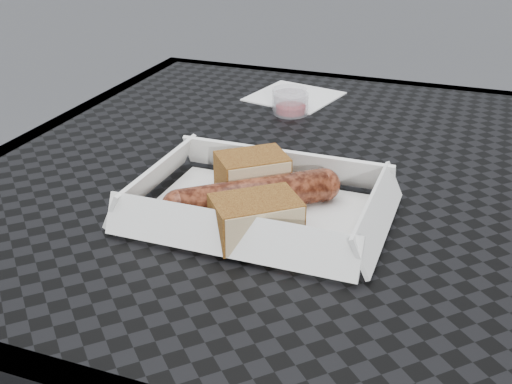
# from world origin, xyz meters

# --- Properties ---
(patio_table) EXTENTS (0.80, 0.80, 0.74)m
(patio_table) POSITION_xyz_m (0.00, 0.00, 0.67)
(patio_table) COLOR black
(patio_table) RESTS_ON ground
(food_tray) EXTENTS (0.22, 0.15, 0.00)m
(food_tray) POSITION_xyz_m (-0.03, -0.12, 0.75)
(food_tray) COLOR white
(food_tray) RESTS_ON patio_table
(bratwurst) EXTENTS (0.15, 0.13, 0.03)m
(bratwurst) POSITION_xyz_m (-0.04, -0.13, 0.77)
(bratwurst) COLOR brown
(bratwurst) RESTS_ON food_tray
(bread_near) EXTENTS (0.09, 0.08, 0.04)m
(bread_near) POSITION_xyz_m (-0.05, -0.09, 0.77)
(bread_near) COLOR brown
(bread_near) RESTS_ON food_tray
(bread_far) EXTENTS (0.09, 0.09, 0.04)m
(bread_far) POSITION_xyz_m (-0.02, -0.17, 0.77)
(bread_far) COLOR brown
(bread_far) RESTS_ON food_tray
(veg_garnish) EXTENTS (0.03, 0.03, 0.00)m
(veg_garnish) POSITION_xyz_m (0.02, -0.17, 0.75)
(veg_garnish) COLOR #F93E0A
(veg_garnish) RESTS_ON food_tray
(napkin) EXTENTS (0.14, 0.14, 0.00)m
(napkin) POSITION_xyz_m (-0.11, 0.25, 0.75)
(napkin) COLOR white
(napkin) RESTS_ON patio_table
(condiment_cup_sauce) EXTENTS (0.05, 0.05, 0.03)m
(condiment_cup_sauce) POSITION_xyz_m (-0.09, 0.18, 0.76)
(condiment_cup_sauce) COLOR maroon
(condiment_cup_sauce) RESTS_ON patio_table
(condiment_cup_empty) EXTENTS (0.05, 0.05, 0.03)m
(condiment_cup_empty) POSITION_xyz_m (-0.10, 0.20, 0.76)
(condiment_cup_empty) COLOR silver
(condiment_cup_empty) RESTS_ON patio_table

